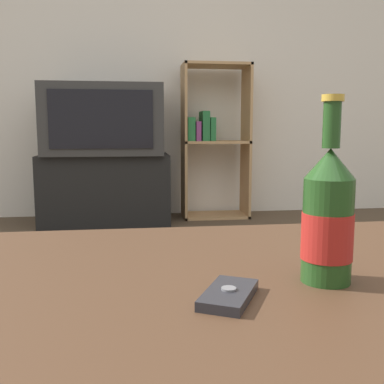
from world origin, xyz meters
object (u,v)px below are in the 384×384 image
object	(u,v)px
beer_bottle	(328,218)
television	(104,120)
bookshelf	(212,139)
cell_phone	(229,295)
tv_stand	(106,189)

from	to	relation	value
beer_bottle	television	bearing A→B (deg)	100.10
bookshelf	cell_phone	size ratio (longest dim) A/B	9.31
beer_bottle	bookshelf	bearing A→B (deg)	83.36
tv_stand	television	bearing A→B (deg)	-90.00
television	bookshelf	bearing A→B (deg)	7.80
bookshelf	television	bearing A→B (deg)	-172.20
beer_bottle	cell_phone	size ratio (longest dim) A/B	2.19
television	cell_phone	size ratio (longest dim) A/B	6.55
tv_stand	beer_bottle	bearing A→B (deg)	-79.92
beer_bottle	cell_phone	xyz separation A→B (m)	(-0.16, -0.05, -0.09)
television	cell_phone	bearing A→B (deg)	-83.35
beer_bottle	tv_stand	bearing A→B (deg)	100.08
tv_stand	bookshelf	size ratio (longest dim) A/B	0.78
tv_stand	television	size ratio (longest dim) A/B	1.11
television	cell_phone	xyz separation A→B (m)	(0.33, -2.81, -0.29)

